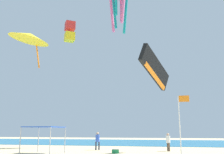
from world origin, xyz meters
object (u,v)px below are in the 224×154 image
(cooler_box, at_px, (115,151))
(kite_box_red, at_px, (70,32))
(kite_parafoil_black, at_px, (155,69))
(canopy_tent, at_px, (44,128))
(banner_flag, at_px, (181,124))
(kite_delta_yellow, at_px, (30,37))
(person_leftmost, at_px, (168,141))
(person_central, at_px, (98,139))

(cooler_box, height_order, kite_box_red, kite_box_red)
(kite_parafoil_black, height_order, kite_box_red, kite_box_red)
(canopy_tent, height_order, kite_box_red, kite_box_red)
(banner_flag, xyz_separation_m, kite_parafoil_black, (-1.65, 8.50, 5.20))
(cooler_box, xyz_separation_m, kite_delta_yellow, (-10.98, 3.23, 12.57))
(person_leftmost, distance_m, person_central, 7.02)
(person_leftmost, bearing_deg, kite_parafoil_black, 131.95)
(person_leftmost, relative_size, banner_flag, 0.44)
(kite_box_red, bearing_deg, kite_delta_yellow, 144.65)
(cooler_box, bearing_deg, kite_parafoil_black, 14.12)
(person_leftmost, xyz_separation_m, kite_delta_yellow, (-15.43, -0.10, 11.77))
(person_central, xyz_separation_m, banner_flag, (7.78, -11.02, 1.25))
(banner_flag, relative_size, kite_parafoil_black, 0.69)
(person_central, distance_m, kite_box_red, 21.65)
(person_leftmost, relative_size, kite_parafoil_black, 0.30)
(person_leftmost, bearing_deg, cooler_box, 98.74)
(person_central, distance_m, banner_flag, 13.55)
(kite_parafoil_black, bearing_deg, kite_delta_yellow, 100.16)
(person_central, distance_m, cooler_box, 4.36)
(canopy_tent, relative_size, cooler_box, 5.22)
(person_central, height_order, kite_delta_yellow, kite_delta_yellow)
(person_leftmost, xyz_separation_m, banner_flag, (0.76, -10.94, 1.30))
(person_leftmost, relative_size, kite_box_red, 0.51)
(kite_parafoil_black, relative_size, kite_box_red, 1.68)
(person_leftmost, distance_m, banner_flag, 11.04)
(canopy_tent, distance_m, kite_delta_yellow, 12.95)
(person_central, relative_size, kite_parafoil_black, 0.32)
(canopy_tent, relative_size, kite_box_red, 0.91)
(cooler_box, distance_m, kite_box_red, 25.16)
(canopy_tent, height_order, person_central, canopy_tent)
(person_central, height_order, kite_box_red, kite_box_red)
(kite_delta_yellow, relative_size, kite_box_red, 1.46)
(cooler_box, bearing_deg, banner_flag, -55.57)
(kite_box_red, bearing_deg, cooler_box, -177.07)
(canopy_tent, xyz_separation_m, banner_flag, (10.95, -5.64, 0.17))
(kite_box_red, bearing_deg, canopy_tent, 163.12)
(canopy_tent, xyz_separation_m, kite_box_red, (-4.89, 16.35, 15.75))
(canopy_tent, distance_m, banner_flag, 12.32)
(banner_flag, bearing_deg, person_leftmost, 93.99)
(banner_flag, bearing_deg, cooler_box, 124.43)
(person_leftmost, distance_m, cooler_box, 5.62)
(person_central, relative_size, cooler_box, 3.08)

